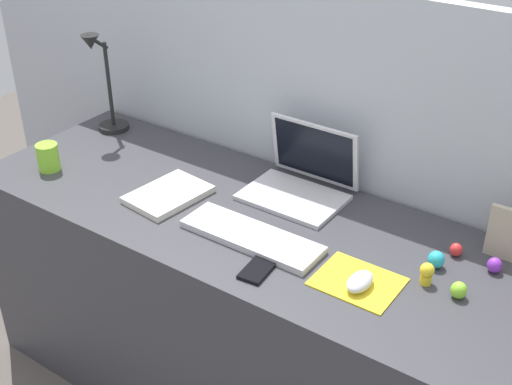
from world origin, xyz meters
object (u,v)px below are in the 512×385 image
(keyboard, at_px, (251,237))
(coffee_mug, at_px, (48,157))
(toy_figurine_purple, at_px, (494,265))
(toy_figurine_lime, at_px, (459,290))
(toy_figurine_red, at_px, (456,250))
(toy_figurine_cyan, at_px, (436,260))
(mouse, at_px, (360,282))
(picture_frame, at_px, (511,235))
(desk_lamp, at_px, (104,86))
(cell_phone, at_px, (259,268))
(notebook_pad, at_px, (168,195))
(laptop, at_px, (302,177))
(toy_figurine_yellow, at_px, (427,272))

(keyboard, height_order, coffee_mug, coffee_mug)
(toy_figurine_purple, bearing_deg, toy_figurine_lime, -103.91)
(toy_figurine_red, bearing_deg, toy_figurine_cyan, -106.79)
(mouse, distance_m, picture_frame, 0.43)
(toy_figurine_red, distance_m, toy_figurine_purple, 0.11)
(desk_lamp, bearing_deg, toy_figurine_lime, -7.66)
(mouse, relative_size, cell_phone, 0.75)
(notebook_pad, relative_size, toy_figurine_red, 6.43)
(keyboard, relative_size, picture_frame, 2.73)
(toy_figurine_lime, xyz_separation_m, toy_figurine_purple, (0.04, 0.15, -0.00))
(toy_figurine_cyan, height_order, toy_figurine_red, toy_figurine_cyan)
(cell_phone, height_order, desk_lamp, desk_lamp)
(keyboard, distance_m, cell_phone, 0.14)
(picture_frame, bearing_deg, cell_phone, -140.96)
(toy_figurine_cyan, xyz_separation_m, toy_figurine_red, (0.02, 0.08, -0.01))
(notebook_pad, height_order, toy_figurine_lime, toy_figurine_lime)
(toy_figurine_purple, bearing_deg, toy_figurine_cyan, -152.75)
(toy_figurine_cyan, bearing_deg, cell_phone, -143.74)
(mouse, xyz_separation_m, toy_figurine_purple, (0.25, 0.26, -0.00))
(notebook_pad, bearing_deg, picture_frame, 22.32)
(cell_phone, distance_m, notebook_pad, 0.46)
(toy_figurine_purple, bearing_deg, desk_lamp, 178.63)
(coffee_mug, height_order, toy_figurine_purple, coffee_mug)
(laptop, distance_m, desk_lamp, 0.82)
(cell_phone, bearing_deg, toy_figurine_cyan, 30.32)
(toy_figurine_cyan, bearing_deg, notebook_pad, -170.82)
(toy_figurine_cyan, bearing_deg, coffee_mug, -170.07)
(desk_lamp, height_order, coffee_mug, desk_lamp)
(coffee_mug, relative_size, toy_figurine_lime, 2.05)
(cell_phone, height_order, toy_figurine_yellow, toy_figurine_yellow)
(toy_figurine_cyan, bearing_deg, desk_lamp, 175.53)
(notebook_pad, bearing_deg, cell_phone, -11.66)
(toy_figurine_red, bearing_deg, notebook_pad, -165.78)
(cell_phone, bearing_deg, coffee_mug, 170.57)
(toy_figurine_lime, bearing_deg, laptop, 159.55)
(laptop, height_order, mouse, laptop)
(toy_figurine_red, height_order, toy_figurine_purple, toy_figurine_purple)
(picture_frame, relative_size, toy_figurine_yellow, 2.50)
(notebook_pad, bearing_deg, coffee_mug, -162.43)
(coffee_mug, height_order, toy_figurine_red, coffee_mug)
(coffee_mug, bearing_deg, toy_figurine_lime, 5.65)
(laptop, bearing_deg, toy_figurine_red, -5.66)
(laptop, distance_m, notebook_pad, 0.41)
(notebook_pad, distance_m, picture_frame, 0.99)
(cell_phone, relative_size, toy_figurine_red, 3.43)
(coffee_mug, bearing_deg, picture_frame, 14.57)
(coffee_mug, xyz_separation_m, toy_figurine_red, (1.27, 0.30, -0.03))
(notebook_pad, height_order, toy_figurine_yellow, toy_figurine_yellow)
(keyboard, height_order, toy_figurine_red, toy_figurine_red)
(laptop, distance_m, mouse, 0.49)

